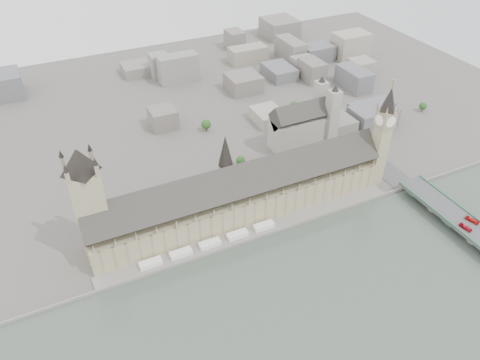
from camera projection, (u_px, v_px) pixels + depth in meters
name	position (u px, v px, depth m)	size (l,w,h in m)	color
ground	(250.00, 228.00, 403.46)	(900.00, 900.00, 0.00)	#595651
embankment_wall	(258.00, 237.00, 391.73)	(600.00, 1.50, 3.00)	gray
river_terrace	(254.00, 232.00, 397.44)	(270.00, 15.00, 2.00)	gray
terrace_tents	(210.00, 244.00, 382.22)	(118.00, 7.00, 4.00)	white
palace_of_westminster	(240.00, 194.00, 404.08)	(265.00, 40.73, 55.44)	gray
elizabeth_tower	(383.00, 130.00, 421.95)	(17.00, 17.00, 107.50)	gray
victoria_tower	(88.00, 199.00, 347.11)	(30.00, 30.00, 100.00)	gray
central_tower	(226.00, 160.00, 384.07)	(13.00, 13.00, 48.00)	gray
westminster_bridge	(468.00, 231.00, 392.99)	(25.00, 325.00, 10.25)	#474749
westminster_abbey	(304.00, 125.00, 495.26)	(68.00, 36.00, 64.00)	gray
city_skyline_inland	(160.00, 93.00, 569.04)	(720.00, 360.00, 38.00)	gray
park_trees	(212.00, 186.00, 438.86)	(110.00, 30.00, 15.00)	#1A4518
red_bus_north	(465.00, 227.00, 386.51)	(2.58, 11.01, 3.07)	red
red_bus_south	(472.00, 220.00, 393.61)	(2.67, 11.43, 3.18)	red
car_approach	(364.00, 140.00, 497.29)	(1.77, 4.34, 1.26)	gray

